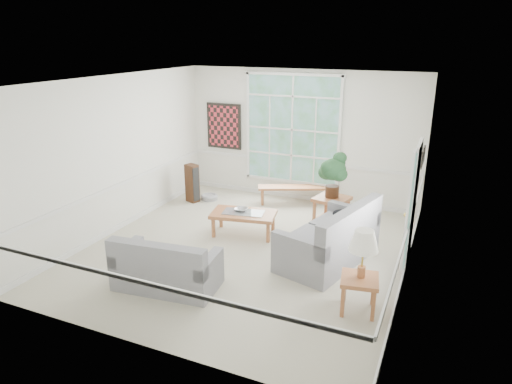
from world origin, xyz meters
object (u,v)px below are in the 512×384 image
at_px(end_table, 331,212).
at_px(side_table, 359,294).
at_px(loveseat_right, 329,232).
at_px(coffee_table, 244,223).
at_px(loveseat_front, 167,262).

height_order(end_table, side_table, end_table).
bearing_deg(loveseat_right, end_table, 117.85).
bearing_deg(end_table, coffee_table, -143.67).
height_order(loveseat_front, coffee_table, loveseat_front).
bearing_deg(loveseat_front, side_table, 3.71).
xyz_separation_m(loveseat_right, loveseat_front, (-2.03, -1.83, -0.10)).
distance_m(loveseat_front, side_table, 2.87).
height_order(loveseat_front, end_table, loveseat_front).
distance_m(loveseat_right, side_table, 1.57).
bearing_deg(coffee_table, loveseat_right, -23.77).
bearing_deg(loveseat_front, loveseat_right, 35.67).
distance_m(coffee_table, end_table, 1.80).
distance_m(loveseat_right, coffee_table, 1.85).
relative_size(loveseat_right, loveseat_front, 1.24).
distance_m(loveseat_right, loveseat_front, 2.73).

